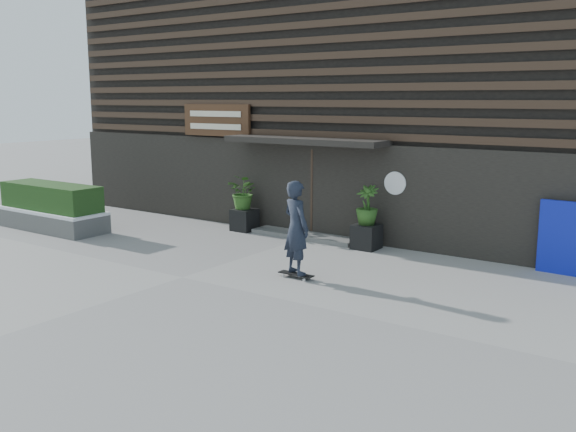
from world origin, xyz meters
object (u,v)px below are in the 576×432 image
Objects in this scene: planter_pot_left at (244,220)px; planter_pot_right at (366,237)px; raised_bed at (53,220)px; skateboarder at (296,228)px.

planter_pot_left is 3.80m from planter_pot_right.
planter_pot_right is 0.17× the size of raised_bed.
raised_bed is at bearing -160.51° from planter_pot_right.
skateboarder is (0.04, -3.11, 0.75)m from planter_pot_right.
raised_bed is (-8.31, -2.94, -0.05)m from planter_pot_right.
skateboarder is (3.84, -3.11, 0.75)m from planter_pot_left.
planter_pot_right is (3.80, 0.00, 0.00)m from planter_pot_left.
planter_pot_right is at bearing 0.00° from planter_pot_left.
planter_pot_left reaches higher than raised_bed.
skateboarder is at bearing -38.96° from planter_pot_left.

